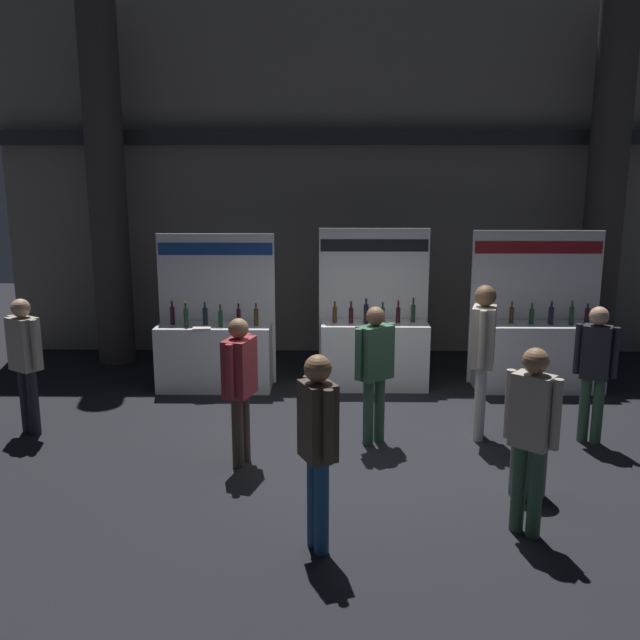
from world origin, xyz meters
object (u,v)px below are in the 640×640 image
object	(u,v)px
visitor_0	(483,347)
exhibitor_booth_0	(215,350)
trash_bin	(528,462)
visitor_3	(595,365)
visitor_4	(25,355)
visitor_6	(240,378)
exhibitor_booth_2	(538,349)
visitor_2	(318,438)
visitor_5	(375,363)
visitor_7	(531,428)
exhibitor_booth_1	(374,348)

from	to	relation	value
visitor_0	exhibitor_booth_0	bearing A→B (deg)	-103.03
exhibitor_booth_0	visitor_0	world-z (taller)	exhibitor_booth_0
trash_bin	visitor_0	distance (m)	1.68
visitor_3	visitor_4	size ratio (longest dim) A/B	0.98
trash_bin	visitor_4	size ratio (longest dim) A/B	0.42
exhibitor_booth_0	visitor_6	xyz separation A→B (m)	(0.73, -2.69, 0.39)
exhibitor_booth_2	visitor_6	bearing A→B (deg)	-145.65
exhibitor_booth_2	visitor_2	world-z (taller)	exhibitor_booth_2
visitor_6	trash_bin	bearing A→B (deg)	92.55
trash_bin	visitor_2	xyz separation A→B (m)	(-2.03, -1.00, 0.64)
visitor_5	exhibitor_booth_2	bearing A→B (deg)	2.20
visitor_3	visitor_7	bearing A→B (deg)	-95.56
visitor_6	visitor_7	world-z (taller)	visitor_7
visitor_2	visitor_6	xyz separation A→B (m)	(-0.86, 1.71, -0.02)
exhibitor_booth_1	visitor_6	bearing A→B (deg)	-119.92
visitor_6	visitor_2	bearing A→B (deg)	43.02
trash_bin	visitor_7	world-z (taller)	visitor_7
exhibitor_booth_1	visitor_7	world-z (taller)	exhibitor_booth_1
visitor_4	visitor_3	bearing A→B (deg)	31.46
visitor_4	visitor_5	world-z (taller)	visitor_4
visitor_2	visitor_7	xyz separation A→B (m)	(1.80, 0.28, -0.01)
trash_bin	visitor_7	distance (m)	0.99
visitor_2	visitor_7	world-z (taller)	visitor_2
exhibitor_booth_0	visitor_4	distance (m)	2.71
exhibitor_booth_0	visitor_4	size ratio (longest dim) A/B	1.36
visitor_4	exhibitor_booth_2	bearing A→B (deg)	48.84
exhibitor_booth_2	exhibitor_booth_0	bearing A→B (deg)	-179.39
visitor_4	visitor_6	xyz separation A→B (m)	(2.68, -0.86, -0.02)
visitor_3	exhibitor_booth_2	bearing A→B (deg)	117.39
visitor_7	visitor_3	bearing A→B (deg)	97.61
visitor_4	visitor_7	size ratio (longest dim) A/B	0.99
visitor_6	visitor_7	xyz separation A→B (m)	(2.66, -1.43, 0.01)
exhibitor_booth_2	trash_bin	bearing A→B (deg)	-107.91
visitor_2	visitor_6	distance (m)	1.91
exhibitor_booth_1	visitor_4	bearing A→B (deg)	-155.66
visitor_3	visitor_6	size ratio (longest dim) A/B	1.01
exhibitor_booth_0	exhibitor_booth_2	xyz separation A→B (m)	(4.73, 0.05, 0.01)
visitor_0	visitor_7	world-z (taller)	visitor_0
visitor_0	visitor_3	bearing A→B (deg)	100.53
exhibitor_booth_0	visitor_4	world-z (taller)	exhibitor_booth_0
exhibitor_booth_0	visitor_2	bearing A→B (deg)	-70.12
visitor_3	exhibitor_booth_1	bearing A→B (deg)	165.51
exhibitor_booth_2	visitor_0	size ratio (longest dim) A/B	1.24
visitor_0	visitor_7	distance (m)	2.21
exhibitor_booth_1	visitor_3	xyz separation A→B (m)	(2.40, -2.14, 0.35)
visitor_5	visitor_7	xyz separation A→B (m)	(1.19, -2.03, 0.01)
trash_bin	visitor_3	distance (m)	1.86
visitor_4	visitor_2	bearing A→B (deg)	-2.75
exhibitor_booth_2	trash_bin	distance (m)	3.62
visitor_0	visitor_5	xyz separation A→B (m)	(-1.27, -0.17, -0.16)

